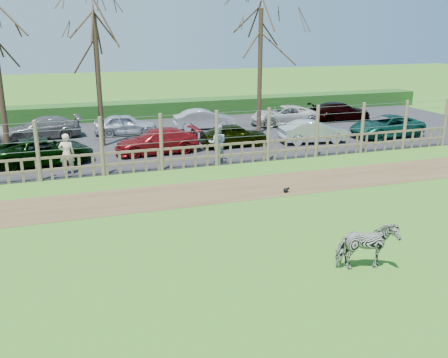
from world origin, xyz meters
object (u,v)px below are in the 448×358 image
object	(u,v)px
car_4	(234,135)
car_13	(340,111)
zebra	(367,246)
car_11	(204,119)
tree_right	(260,41)
car_3	(157,141)
car_12	(284,115)
car_5	(314,132)
car_2	(44,151)
car_6	(386,126)
tree_mid	(96,51)
visitor_a	(67,154)
car_9	(42,128)
visitor_b	(218,143)
crow	(286,190)
car_10	(126,124)

from	to	relation	value
car_4	car_13	size ratio (longest dim) A/B	0.85
zebra	car_11	bearing A→B (deg)	5.62
tree_right	car_3	size ratio (longest dim) A/B	1.78
car_11	car_12	world-z (taller)	same
car_4	car_5	bearing A→B (deg)	-99.21
car_2	car_6	bearing A→B (deg)	-96.31
tree_mid	car_5	size ratio (longest dim) A/B	1.87
tree_mid	car_4	world-z (taller)	tree_mid
visitor_a	car_6	world-z (taller)	visitor_a
car_5	car_9	distance (m)	14.90
tree_right	car_6	distance (m)	8.56
visitor_b	car_12	distance (m)	9.96
car_3	car_13	world-z (taller)	same
car_3	car_13	bearing A→B (deg)	108.10
car_9	car_12	bearing A→B (deg)	83.99
crow	car_6	distance (m)	12.06
zebra	car_3	xyz separation A→B (m)	(-2.66, 13.84, 0.00)
car_6	crow	bearing A→B (deg)	-57.04
car_9	car_11	xyz separation A→B (m)	(9.26, -0.25, 0.00)
tree_mid	tree_right	distance (m)	9.02
tree_right	car_9	bearing A→B (deg)	169.01
crow	zebra	bearing A→B (deg)	-96.79
zebra	car_9	xyz separation A→B (m)	(-8.05, 19.14, 0.00)
car_3	car_11	world-z (taller)	same
car_3	car_9	size ratio (longest dim) A/B	1.00
car_2	car_11	size ratio (longest dim) A/B	1.19
visitor_a	car_13	xyz separation A→B (m)	(17.59, 7.46, -0.26)
zebra	car_6	size ratio (longest dim) A/B	0.35
car_5	car_11	size ratio (longest dim) A/B	1.00
car_4	car_12	bearing A→B (deg)	-49.08
car_4	car_10	distance (m)	6.82
car_11	car_9	bearing A→B (deg)	92.46
car_3	car_5	size ratio (longest dim) A/B	1.14
visitor_b	car_10	xyz separation A→B (m)	(-3.20, 7.37, -0.26)
car_3	car_4	distance (m)	4.07
visitor_b	car_6	distance (m)	10.94
car_10	zebra	bearing A→B (deg)	-164.60
car_3	zebra	bearing A→B (deg)	8.03
car_6	car_12	bearing A→B (deg)	-146.46
tree_mid	car_12	distance (m)	12.48
car_13	car_6	bearing A→B (deg)	-179.57
visitor_b	car_13	distance (m)	13.31
visitor_b	crow	bearing A→B (deg)	118.04
tree_mid	visitor_a	xyz separation A→B (m)	(-1.90, -4.84, -3.96)
tree_mid	car_5	bearing A→B (deg)	-14.62
car_11	car_13	world-z (taller)	same
zebra	tree_mid	bearing A→B (deg)	26.50
car_5	car_11	bearing A→B (deg)	46.20
visitor_a	car_5	xyz separation A→B (m)	(12.70, 2.02, -0.26)
visitor_a	car_3	xyz separation A→B (m)	(4.30, 2.36, -0.26)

